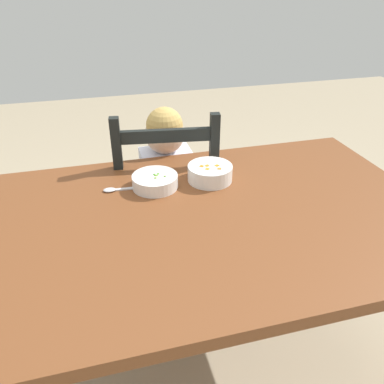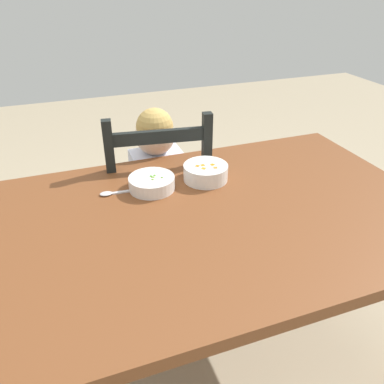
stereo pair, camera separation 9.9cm
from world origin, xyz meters
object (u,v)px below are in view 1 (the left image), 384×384
Objects in this scene: dining_chair at (167,211)px; bowl_of_carrots at (210,172)px; child_figure at (168,179)px; dining_table at (195,239)px; bowl_of_peas at (155,181)px; spoon at (115,189)px.

bowl_of_carrots is (0.11, -0.30, 0.33)m from dining_chair.
child_figure is 0.35m from bowl_of_carrots.
dining_table is at bearing -91.43° from child_figure.
bowl_of_carrots is at bearing -0.01° from bowl_of_peas.
dining_chair is 5.82× the size of bowl_of_carrots.
dining_chair is 0.45m from bowl_of_peas.
child_figure reaches higher than dining_table.
bowl_of_peas is at bearing 112.54° from dining_table.
dining_chair is at bearing 89.42° from dining_table.
spoon is (-0.24, -0.28, 0.31)m from dining_chair.
dining_chair reaches higher than dining_table.
bowl_of_peas is at bearing -107.79° from dining_chair.
bowl_of_carrots is (0.12, 0.22, 0.12)m from dining_table.
bowl_of_peas reaches higher than spoon.
bowl_of_peas reaches higher than dining_table.
bowl_of_peas is (-0.10, -0.30, 0.33)m from dining_chair.
bowl_of_carrots is (0.10, -0.29, 0.17)m from child_figure.
bowl_of_peas is (-0.10, -0.29, 0.16)m from child_figure.
dining_chair is (0.01, 0.51, -0.21)m from dining_table.
spoon is (-0.23, 0.23, 0.10)m from dining_table.
child_figure is at bearing 109.29° from bowl_of_carrots.
dining_chair is at bearing 50.27° from spoon.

